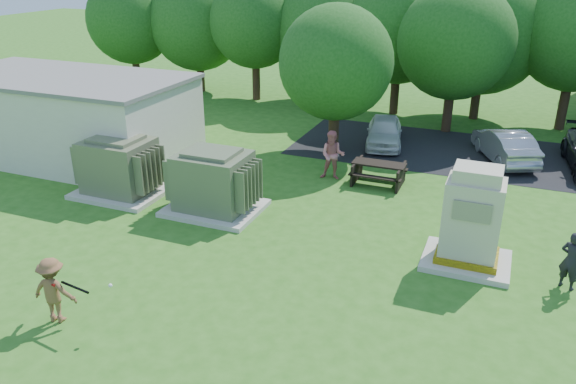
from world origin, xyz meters
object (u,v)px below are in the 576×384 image
at_px(picnic_table, 379,171).
at_px(batter, 54,290).
at_px(generator_cabinet, 471,223).
at_px(car_white, 384,131).
at_px(transformer_right, 214,183).
at_px(person_by_generator, 571,261).
at_px(transformer_left, 119,168).
at_px(car_silver_a, 505,145).
at_px(person_at_picnic, 333,155).

relative_size(picnic_table, batter, 1.18).
xyz_separation_m(generator_cabinet, picnic_table, (-3.61, 4.72, -0.72)).
height_order(generator_cabinet, batter, generator_cabinet).
distance_m(picnic_table, car_white, 4.61).
relative_size(transformer_right, person_by_generator, 1.92).
bearing_deg(transformer_left, transformer_right, 0.00).
height_order(person_by_generator, car_silver_a, person_by_generator).
distance_m(picnic_table, car_silver_a, 6.00).
height_order(picnic_table, batter, batter).
distance_m(generator_cabinet, car_silver_a, 9.12).
distance_m(generator_cabinet, batter, 10.47).
relative_size(generator_cabinet, car_white, 0.76).
bearing_deg(transformer_right, generator_cabinet, -3.10).
bearing_deg(person_at_picnic, transformer_left, -157.60).
distance_m(transformer_right, generator_cabinet, 8.03).
height_order(transformer_right, car_silver_a, transformer_right).
relative_size(picnic_table, person_by_generator, 1.21).
distance_m(batter, person_by_generator, 12.39).
relative_size(transformer_left, batter, 1.87).
bearing_deg(person_by_generator, person_at_picnic, -3.07).
height_order(person_by_generator, person_at_picnic, person_at_picnic).
height_order(transformer_right, picnic_table, transformer_right).
bearing_deg(batter, person_by_generator, -160.92).
relative_size(transformer_left, car_silver_a, 0.75).
xyz_separation_m(transformer_left, person_by_generator, (14.18, -0.73, -0.19)).
xyz_separation_m(generator_cabinet, car_white, (-4.47, 9.25, -0.60)).
distance_m(generator_cabinet, car_white, 10.29).
bearing_deg(car_white, transformer_right, -123.39).
relative_size(transformer_right, batter, 1.87).
bearing_deg(generator_cabinet, person_at_picnic, 139.39).
bearing_deg(transformer_left, person_by_generator, -2.94).
xyz_separation_m(car_white, car_silver_a, (4.97, -0.15, 0.03)).
distance_m(transformer_left, car_silver_a, 14.98).
distance_m(person_at_picnic, car_silver_a, 7.39).
bearing_deg(transformer_right, person_by_generator, -3.97).
relative_size(batter, person_by_generator, 1.03).
relative_size(picnic_table, car_white, 0.52).
xyz_separation_m(generator_cabinet, person_by_generator, (2.47, -0.29, -0.44)).
height_order(transformer_left, picnic_table, transformer_left).
height_order(transformer_left, car_silver_a, transformer_left).
xyz_separation_m(transformer_right, car_silver_a, (8.52, 8.66, -0.31)).
height_order(transformer_left, person_by_generator, transformer_left).
height_order(transformer_left, person_at_picnic, transformer_left).
bearing_deg(car_silver_a, generator_cabinet, 62.41).
height_order(transformer_left, transformer_right, same).
bearing_deg(car_silver_a, person_by_generator, 77.41).
xyz_separation_m(transformer_right, person_at_picnic, (2.69, 4.13, -0.05)).
bearing_deg(transformer_left, person_at_picnic, 32.85).
height_order(person_by_generator, car_white, person_by_generator).
relative_size(person_by_generator, car_white, 0.42).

